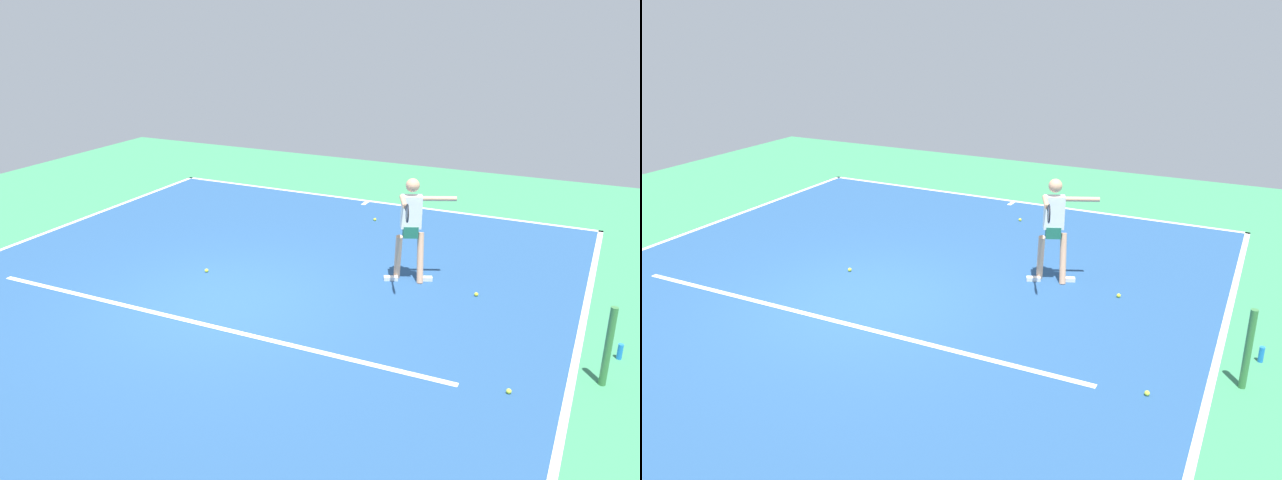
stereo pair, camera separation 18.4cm
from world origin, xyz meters
TOP-DOWN VIEW (x-y plane):
  - ground_plane at (0.00, 0.00)m, footprint 20.79×20.79m
  - court_surface at (0.00, 0.00)m, footprint 10.60×12.69m
  - court_line_baseline_near at (0.00, -6.30)m, footprint 10.60×0.10m
  - court_line_sideline_left at (-5.25, 0.00)m, footprint 0.10×12.69m
  - court_line_service at (0.00, 0.79)m, footprint 7.95×0.10m
  - court_line_centre_mark at (0.00, -6.10)m, footprint 0.10×0.30m
  - net_post at (-5.60, 0.00)m, footprint 0.09×0.09m
  - tennis_player at (-2.40, -2.06)m, footprint 1.09×1.38m
  - tennis_ball_near_service_line at (-4.58, 0.71)m, footprint 0.07×0.07m
  - tennis_ball_by_sideline at (-3.59, -1.94)m, footprint 0.07×0.07m
  - tennis_ball_centre_court at (0.98, -0.89)m, footprint 0.07×0.07m
  - tennis_ball_by_baseline at (-0.69, -4.93)m, footprint 0.07×0.07m
  - water_bottle at (-5.77, -0.77)m, footprint 0.07×0.07m

SIDE VIEW (x-z plane):
  - ground_plane at x=0.00m, z-range 0.00..0.00m
  - court_surface at x=0.00m, z-range 0.00..0.00m
  - court_line_baseline_near at x=0.00m, z-range 0.00..0.01m
  - court_line_sideline_left at x=-5.25m, z-range 0.00..0.01m
  - court_line_service at x=0.00m, z-range 0.00..0.01m
  - court_line_centre_mark at x=0.00m, z-range 0.00..0.01m
  - tennis_ball_near_service_line at x=-4.58m, z-range 0.00..0.07m
  - tennis_ball_by_sideline at x=-3.59m, z-range 0.00..0.07m
  - tennis_ball_centre_court at x=0.98m, z-range 0.00..0.07m
  - tennis_ball_by_baseline at x=-0.69m, z-range 0.00..0.07m
  - water_bottle at x=-5.77m, z-range 0.00..0.22m
  - net_post at x=-5.60m, z-range 0.00..1.07m
  - tennis_player at x=-2.40m, z-range 0.14..1.97m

